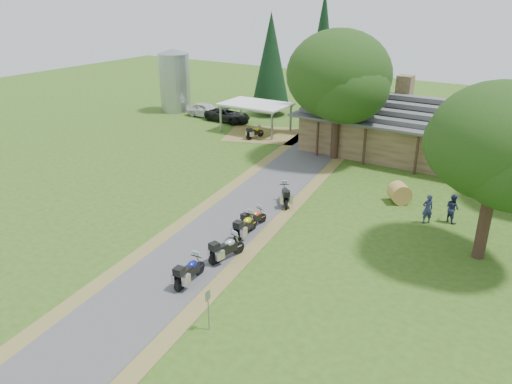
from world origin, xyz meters
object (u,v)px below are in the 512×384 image
Objects in this scene: car_white_sedan at (206,108)px; motorcycle_carport_a at (255,132)px; carport at (256,117)px; motorcycle_row_a at (190,270)px; silo at (175,80)px; car_dark_suv at (227,112)px; motorcycle_row_d at (254,217)px; motorcycle_row_b at (227,247)px; motorcycle_row_c at (246,225)px; lodge at (434,129)px; motorcycle_row_e at (285,194)px; hay_bale at (399,193)px.

motorcycle_carport_a is (8.76, -3.95, -0.33)m from car_white_sedan.
motorcycle_row_a is (11.73, -23.96, -0.67)m from carport.
silo is 35.73m from motorcycle_row_a.
silo is at bearing 86.90° from car_dark_suv.
car_dark_suv is 24.62m from motorcycle_row_d.
carport is at bearing 44.68° from motorcycle_carport_a.
motorcycle_row_a is at bearing -170.56° from motorcycle_row_b.
motorcycle_row_c is (11.29, -18.63, -0.67)m from carport.
lodge is 3.17× the size of silo.
motorcycle_row_a is at bearing -140.75° from motorcycle_carport_a.
silo reaches higher than motorcycle_row_e.
car_dark_suv is at bearing 48.98° from motorcycle_row_b.
motorcycle_carport_a is at bearing -169.18° from lodge.
carport is 26.68m from motorcycle_row_a.
motorcycle_row_a is 6.54m from motorcycle_row_d.
motorcycle_row_b is at bearing -137.67° from car_white_sedan.
hay_bale is at bearing -112.46° from car_white_sedan.
motorcycle_carport_a is at bearing 21.26° from motorcycle_row_a.
carport is at bearing -176.97° from lodge.
silo is 14.36m from motorcycle_carport_a.
motorcycle_row_b is (24.05, -23.76, -2.68)m from silo.
motorcycle_row_b is at bearing -61.68° from carport.
hay_bale is (5.90, 8.05, 0.03)m from motorcycle_row_d.
carport is 19.41m from hay_bale.
carport reaches higher than car_dark_suv.
lodge is 20.19m from motorcycle_row_c.
motorcycle_row_b reaches higher than hay_bale.
car_dark_suv is 28.17m from motorcycle_row_b.
motorcycle_row_c is (18.83, -20.56, -0.27)m from car_white_sedan.
car_dark_suv is at bearing 177.86° from lodge.
motorcycle_row_e reaches higher than hay_bale.
motorcycle_row_d is (-0.66, 6.51, -0.07)m from motorcycle_row_a.
silo is 12.56m from carport.
motorcycle_row_d is (15.55, -19.09, -0.41)m from car_dark_suv.
carport is 21.79m from motorcycle_row_c.
motorcycle_row_b reaches higher than motorcycle_row_a.
car_white_sedan reaches higher than motorcycle_row_b.
motorcycle_carport_a is at bearing 154.90° from hay_bale.
silo is 3.35× the size of motorcycle_row_b.
motorcycle_row_c is at bearing -42.03° from silo.
motorcycle_row_d is at bearing 1.49° from motorcycle_row_a.
silo is 1.26× the size of car_dark_suv.
carport reaches higher than motorcycle_row_e.
car_dark_suv is (3.06, -0.29, 0.06)m from car_white_sedan.
lodge is 20.83m from car_dark_suv.
hay_bale reaches higher than motorcycle_carport_a.
motorcycle_row_e is (15.43, -15.22, -0.34)m from car_dark_suv.
motorcycle_carport_a is (1.22, -2.02, -0.73)m from carport.
silo is at bearing 176.71° from lodge.
car_white_sedan reaches higher than motorcycle_row_c.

